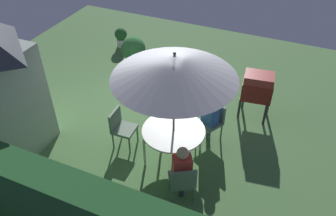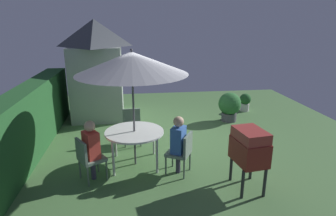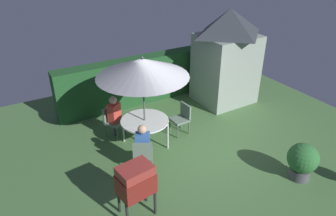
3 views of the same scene
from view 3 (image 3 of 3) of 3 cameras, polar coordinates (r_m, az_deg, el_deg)
name	(u,v)px [view 3 (image 3 of 3)]	position (r m, az deg, el deg)	size (l,w,h in m)	color
ground_plane	(198,152)	(8.53, 5.54, -7.99)	(11.00, 11.00, 0.00)	#47703D
hedge_backdrop	(140,80)	(10.78, -5.04, 5.09)	(5.75, 0.56, 1.61)	#1E4C23
garden_shed	(226,56)	(10.74, 10.60, 9.29)	(1.96, 1.71, 3.17)	gray
patio_table	(145,122)	(8.39, -4.26, -2.58)	(1.29, 1.29, 0.79)	white
patio_umbrella	(142,68)	(7.72, -4.67, 7.33)	(2.33, 2.33, 2.57)	#4C4C51
bbq_grill	(136,181)	(6.35, -5.92, -13.12)	(0.76, 0.59, 1.20)	maroon
chair_near_shed	(112,119)	(9.06, -10.10, -2.03)	(0.64, 0.64, 0.90)	slate
chair_far_side	(143,153)	(7.59, -4.57, -8.27)	(0.63, 0.63, 0.90)	slate
chair_toward_hedge	(182,117)	(9.05, 2.56, -1.61)	(0.48, 0.48, 0.90)	slate
potted_plant_by_grill	(302,160)	(8.01, 23.30, -8.74)	(0.72, 0.72, 0.93)	#4C4C51
person_in_red	(114,112)	(8.89, -9.80, -0.70)	(0.42, 0.38, 1.26)	#CC3D33
person_in_blue	(143,142)	(7.51, -4.62, -6.27)	(0.41, 0.37, 1.26)	#3866B2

